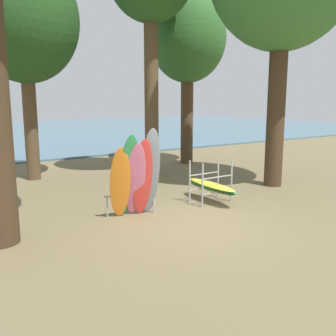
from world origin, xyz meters
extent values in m
plane|color=brown|center=(0.00, 0.00, 0.00)|extent=(80.00, 80.00, 0.00)
cylinder|color=#42301E|center=(4.97, 1.77, 2.93)|extent=(0.61, 0.61, 5.85)
cylinder|color=#4C3823|center=(5.35, 7.40, 2.34)|extent=(0.58, 0.58, 4.68)
ellipsoid|color=#33662D|center=(5.35, 7.40, 5.80)|extent=(3.52, 3.52, 4.05)
cylinder|color=brown|center=(-1.79, 7.56, 2.29)|extent=(0.50, 0.50, 4.58)
ellipsoid|color=#234C1E|center=(-1.79, 7.56, 5.81)|extent=(3.88, 3.88, 4.46)
cylinder|color=brown|center=(2.45, 5.86, 3.37)|extent=(0.55, 0.55, 6.73)
ellipsoid|color=orange|center=(-1.27, 1.28, 0.94)|extent=(0.68, 0.73, 1.88)
ellipsoid|color=#339E56|center=(-1.07, 1.25, 1.10)|extent=(0.65, 0.93, 2.19)
ellipsoid|color=pink|center=(-0.88, 1.22, 0.99)|extent=(0.69, 0.87, 1.97)
ellipsoid|color=red|center=(-0.68, 1.18, 1.03)|extent=(0.64, 0.69, 2.06)
ellipsoid|color=gray|center=(-0.48, 1.15, 1.16)|extent=(0.67, 0.79, 2.31)
cylinder|color=#9EA0A5|center=(-1.48, 1.62, 0.28)|extent=(0.04, 0.04, 0.55)
cylinder|color=#9EA0A5|center=(-0.27, 1.32, 0.28)|extent=(0.04, 0.04, 0.55)
cylinder|color=#9EA0A5|center=(-0.88, 1.47, 0.55)|extent=(1.38, 0.38, 0.04)
cylinder|color=#9EA0A5|center=(1.16, 1.01, 0.62)|extent=(0.05, 0.05, 1.25)
cylinder|color=#9EA0A5|center=(2.26, 1.01, 0.62)|extent=(0.05, 0.05, 1.25)
cylinder|color=#9EA0A5|center=(1.16, 1.61, 0.62)|extent=(0.05, 0.05, 1.25)
cylinder|color=#9EA0A5|center=(2.26, 1.61, 0.62)|extent=(0.05, 0.05, 1.25)
cylinder|color=#9EA0A5|center=(1.71, 1.01, 0.35)|extent=(1.10, 0.04, 0.04)
cylinder|color=#9EA0A5|center=(1.71, 1.01, 0.80)|extent=(1.10, 0.04, 0.04)
cylinder|color=#9EA0A5|center=(1.71, 1.61, 0.35)|extent=(1.10, 0.04, 0.04)
cylinder|color=#9EA0A5|center=(1.71, 1.61, 0.80)|extent=(1.10, 0.04, 0.04)
ellipsoid|color=#C6B289|center=(1.73, 1.31, 0.40)|extent=(0.51, 2.10, 0.06)
ellipsoid|color=#339E56|center=(1.76, 1.31, 0.46)|extent=(0.55, 2.11, 0.06)
ellipsoid|color=yellow|center=(1.73, 1.31, 0.52)|extent=(0.64, 2.13, 0.06)
camera|label=1|loc=(-5.37, -6.99, 2.98)|focal=40.22mm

